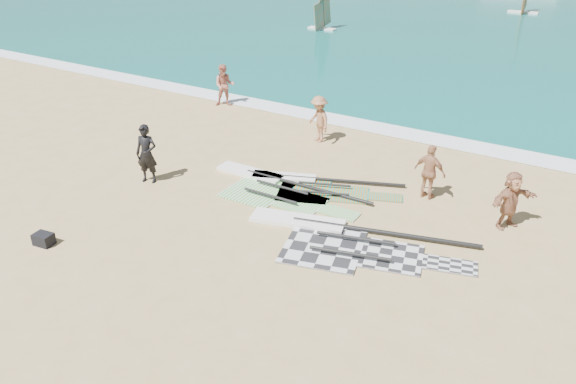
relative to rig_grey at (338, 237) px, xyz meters
The scene contains 12 objects.
ground 4.98m from the rig_grey, 125.70° to the right, with size 300.00×300.00×0.00m, color tan.
surf_line 8.75m from the rig_grey, 109.40° to the left, with size 300.00×1.20×0.04m, color white.
rig_grey is the anchor object (origin of this frame).
rig_green 3.57m from the rig_grey, 152.85° to the left, with size 5.47×2.15×0.20m.
rig_orange 3.15m from the rig_grey, 132.30° to the left, with size 4.90×2.95×0.19m.
gear_bag_near 7.61m from the rig_grey, 146.17° to the right, with size 0.49×0.35×0.31m, color black.
person_wetsuit 6.76m from the rig_grey, behind, with size 0.69×0.45×1.88m, color black.
beachgoer_left 12.05m from the rig_grey, 141.67° to the left, with size 0.88×0.69×1.81m, color #BC6D5B.
beachgoer_mid 7.02m from the rig_grey, 123.27° to the left, with size 1.12×0.65×1.74m, color #9B6646.
beachgoer_back 3.80m from the rig_grey, 71.47° to the left, with size 0.99×0.41×1.69m, color #AE7753.
beachgoer_right 4.75m from the rig_grey, 39.93° to the left, with size 1.50×0.48×1.62m, color #A66C4E.
windsurfer_left 28.91m from the rig_grey, 119.55° to the left, with size 2.08×2.55×3.79m.
Camera 1 is at (8.44, -7.35, 7.72)m, focal length 35.00 mm.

